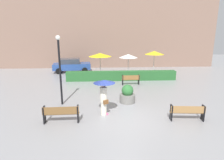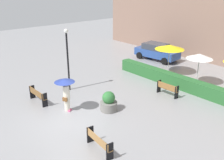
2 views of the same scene
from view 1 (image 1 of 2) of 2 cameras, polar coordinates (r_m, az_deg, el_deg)
ground_plane at (r=10.14m, az=2.66°, el=-11.56°), size 60.00×60.00×0.00m
bench_back_row at (r=16.48m, az=5.68°, el=0.27°), size 1.55×0.42×0.85m
bench_near_left at (r=9.82m, az=-15.14°, el=-9.57°), size 1.78×0.38×0.87m
bench_near_right at (r=10.46m, az=21.81°, el=-8.86°), size 1.74×0.50×0.81m
pedestrian_with_umbrella at (r=10.05m, az=-2.44°, el=-3.32°), size 1.16×1.16×1.99m
planter_pot at (r=12.25m, az=4.67°, el=-4.49°), size 1.00×1.00×1.19m
lamp_post at (r=11.81m, az=-15.52°, el=4.74°), size 0.28×0.28×4.25m
patio_umbrella_yellow at (r=19.40m, az=-3.61°, el=7.58°), size 2.32×2.32×2.42m
patio_umbrella_white at (r=19.32m, az=4.95°, el=7.24°), size 1.87×1.87×2.33m
patio_umbrella_yellow_far at (r=20.02m, az=12.66°, el=8.01°), size 1.96×1.96×2.62m
hedge_strip at (r=18.04m, az=2.86°, el=1.31°), size 10.40×0.70×0.88m
building_facade at (r=25.17m, az=-1.18°, el=17.00°), size 28.00×1.20×11.48m
parked_car at (r=22.32m, az=-12.14°, el=4.42°), size 4.37×2.34×1.57m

